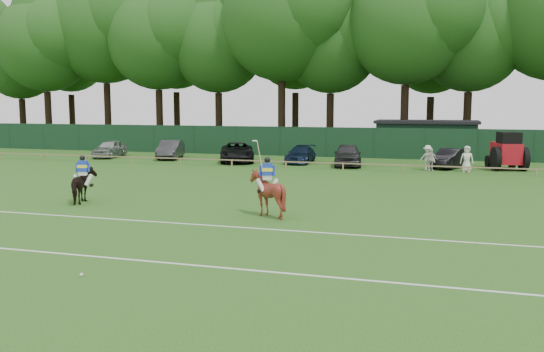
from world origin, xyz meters
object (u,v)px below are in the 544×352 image
at_px(sedan_navy, 301,155).
at_px(spectator_right, 467,159).
at_px(estate_black, 450,158).
at_px(sedan_silver, 110,149).
at_px(hatch_grey, 348,155).
at_px(suv_black, 237,152).
at_px(spectator_mid, 431,160).
at_px(utility_shed, 426,138).
at_px(polo_ball, 81,275).
at_px(tractor, 507,152).
at_px(horse_chestnut, 267,193).
at_px(spectator_left, 428,158).
at_px(horse_dark, 83,185).
at_px(sedan_grey, 171,150).

distance_m(sedan_navy, spectator_right, 12.06).
bearing_deg(estate_black, sedan_silver, -158.41).
bearing_deg(hatch_grey, suv_black, 168.79).
xyz_separation_m(suv_black, spectator_right, (16.65, -1.73, 0.11)).
distance_m(estate_black, spectator_mid, 2.50).
distance_m(spectator_right, utility_shed, 11.13).
height_order(polo_ball, tractor, tractor).
bearing_deg(polo_ball, sedan_navy, 92.77).
bearing_deg(sedan_silver, horse_chestnut, -53.46).
distance_m(sedan_silver, spectator_right, 28.16).
bearing_deg(spectator_left, hatch_grey, -175.07).
distance_m(sedan_navy, spectator_left, 9.56).
xyz_separation_m(horse_dark, suv_black, (0.34, 19.14, -0.05)).
bearing_deg(sedan_silver, spectator_mid, -13.27).
height_order(horse_dark, polo_ball, horse_dark).
relative_size(hatch_grey, estate_black, 1.13).
relative_size(sedan_silver, hatch_grey, 0.91).
distance_m(sedan_silver, hatch_grey, 20.01).
bearing_deg(horse_chestnut, suv_black, -81.58).
bearing_deg(estate_black, spectator_mid, -97.52).
bearing_deg(horse_chestnut, estate_black, -124.41).
xyz_separation_m(sedan_silver, suv_black, (11.42, -0.50, 0.02)).
bearing_deg(tractor, spectator_right, -155.04).
xyz_separation_m(spectator_left, spectator_mid, (0.22, -0.44, -0.10)).
height_order(sedan_grey, spectator_right, spectator_right).
xyz_separation_m(horse_chestnut, spectator_mid, (5.84, 17.88, -0.19)).
relative_size(horse_chestnut, estate_black, 0.45).
relative_size(spectator_right, utility_shed, 0.20).
bearing_deg(polo_ball, tractor, 65.92).
xyz_separation_m(suv_black, utility_shed, (13.72, 8.98, 0.79)).
bearing_deg(spectator_mid, polo_ball, -123.86).
distance_m(sedan_grey, spectator_mid, 20.61).
height_order(horse_dark, suv_black, horse_dark).
bearing_deg(spectator_right, sedan_navy, 167.40).
bearing_deg(utility_shed, horse_dark, -116.58).
relative_size(horse_chestnut, sedan_navy, 0.43).
bearing_deg(suv_black, horse_chestnut, -87.02).
distance_m(horse_dark, spectator_right, 24.32).
distance_m(hatch_grey, polo_ball, 28.63).
bearing_deg(sedan_grey, hatch_grey, -20.08).
relative_size(horse_dark, spectator_right, 1.09).
height_order(sedan_grey, polo_ball, sedan_grey).
distance_m(suv_black, estate_black, 15.61).
bearing_deg(sedan_silver, suv_black, -10.57).
bearing_deg(utility_shed, hatch_grey, -119.11).
distance_m(horse_chestnut, spectator_right, 19.73).
bearing_deg(sedan_silver, sedan_navy, -7.35).
height_order(sedan_navy, utility_shed, utility_shed).
xyz_separation_m(horse_dark, sedan_silver, (-11.08, 19.63, -0.07)).
distance_m(horse_dark, sedan_grey, 20.81).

